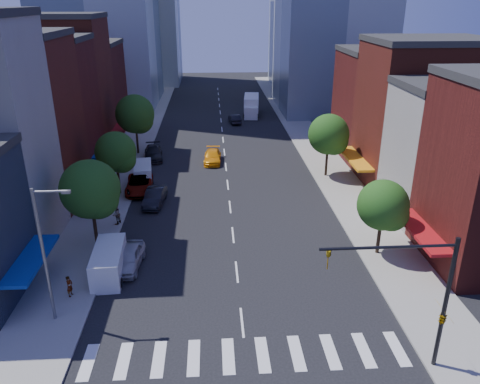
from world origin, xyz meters
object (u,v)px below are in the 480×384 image
at_px(traffic_car_far, 254,110).
at_px(pedestrian_near, 70,286).
at_px(parked_car_third, 139,184).
at_px(traffic_car_oncoming, 235,119).
at_px(cargo_van_near, 109,263).
at_px(cargo_van_far, 143,173).
at_px(pedestrian_far, 116,214).
at_px(parked_car_rear, 153,153).
at_px(box_truck, 251,106).
at_px(parked_car_front, 129,258).
at_px(taxi, 213,157).
at_px(parked_car_second, 155,197).

distance_m(traffic_car_far, pedestrian_near, 57.68).
distance_m(parked_car_third, traffic_car_oncoming, 31.44).
height_order(cargo_van_near, traffic_car_oncoming, cargo_van_near).
relative_size(parked_car_third, traffic_car_oncoming, 1.32).
bearing_deg(cargo_van_far, pedestrian_far, -102.17).
relative_size(parked_car_rear, box_truck, 0.65).
bearing_deg(traffic_car_far, pedestrian_far, 69.94).
distance_m(parked_car_front, taxi, 25.55).
xyz_separation_m(parked_car_front, cargo_van_near, (-1.25, -1.21, 0.28)).
bearing_deg(cargo_van_near, box_truck, 70.56).
height_order(parked_car_second, box_truck, box_truck).
distance_m(cargo_van_near, traffic_car_oncoming, 47.27).
bearing_deg(pedestrian_near, taxi, -3.87).
distance_m(cargo_van_far, traffic_car_far, 36.11).
height_order(traffic_car_far, pedestrian_far, pedestrian_far).
distance_m(cargo_van_far, taxi, 10.00).
height_order(parked_car_third, pedestrian_near, pedestrian_near).
distance_m(cargo_van_far, pedestrian_near, 22.40).
relative_size(taxi, pedestrian_near, 3.33).
height_order(cargo_van_near, taxi, cargo_van_near).
bearing_deg(cargo_van_far, parked_car_front, -93.14).
bearing_deg(box_truck, cargo_van_far, -109.48).
height_order(taxi, traffic_car_far, taxi).
height_order(taxi, box_truck, box_truck).
relative_size(parked_car_third, parked_car_rear, 1.06).
bearing_deg(cargo_van_near, parked_car_third, 86.82).
height_order(cargo_van_near, pedestrian_far, cargo_van_near).
bearing_deg(cargo_van_far, box_truck, 57.77).
bearing_deg(cargo_van_near, parked_car_second, 78.12).
distance_m(parked_car_front, parked_car_rear, 26.51).
bearing_deg(parked_car_third, parked_car_rear, 84.79).
distance_m(box_truck, pedestrian_far, 45.77).
bearing_deg(box_truck, parked_car_third, -107.51).
bearing_deg(parked_car_rear, taxi, -19.95).
distance_m(cargo_van_far, pedestrian_far, 11.20).
height_order(parked_car_rear, traffic_car_oncoming, parked_car_rear).
height_order(traffic_car_oncoming, box_truck, box_truck).
height_order(taxi, pedestrian_near, pedestrian_near).
distance_m(cargo_van_near, box_truck, 53.58).
height_order(parked_car_third, parked_car_rear, parked_car_third).
bearing_deg(traffic_car_oncoming, traffic_car_far, -126.47).
distance_m(parked_car_second, parked_car_third, 4.09).
relative_size(parked_car_second, cargo_van_far, 0.99).
relative_size(parked_car_second, traffic_car_oncoming, 1.10).
bearing_deg(traffic_car_far, traffic_car_oncoming, 60.84).
height_order(parked_car_second, cargo_van_far, cargo_van_far).
distance_m(parked_car_rear, cargo_van_near, 27.71).
distance_m(parked_car_third, pedestrian_far, 8.14).
bearing_deg(box_truck, pedestrian_near, -101.83).
xyz_separation_m(parked_car_front, traffic_car_far, (14.23, 51.13, -0.12)).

